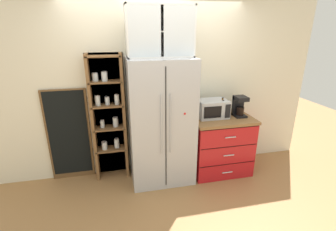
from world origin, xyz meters
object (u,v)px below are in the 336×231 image
(bottle_amber, at_px, (222,108))
(chalkboard_menu, at_px, (69,135))
(microwave, at_px, (212,109))
(coffee_maker, at_px, (239,106))
(mug_sage, at_px, (222,115))
(bottle_cobalt, at_px, (223,110))
(mug_red, at_px, (224,116))
(refrigerator, at_px, (161,122))

(bottle_amber, height_order, chalkboard_menu, chalkboard_menu)
(microwave, xyz_separation_m, coffee_maker, (0.41, -0.04, 0.03))
(mug_sage, distance_m, bottle_cobalt, 0.08)
(bottle_cobalt, bearing_deg, coffee_maker, 3.64)
(mug_red, bearing_deg, bottle_cobalt, 91.73)
(refrigerator, relative_size, coffee_maker, 5.78)
(coffee_maker, relative_size, mug_sage, 2.84)
(refrigerator, relative_size, chalkboard_menu, 1.31)
(coffee_maker, bearing_deg, mug_sage, -176.45)
(refrigerator, height_order, coffee_maker, refrigerator)
(bottle_cobalt, bearing_deg, mug_sage, 14.41)
(coffee_maker, relative_size, chalkboard_menu, 0.23)
(mug_sage, height_order, bottle_cobalt, bottle_cobalt)
(bottle_amber, bearing_deg, refrigerator, -178.63)
(mug_sage, height_order, mug_red, mug_red)
(mug_sage, relative_size, bottle_amber, 0.36)
(microwave, distance_m, mug_sage, 0.18)
(mug_red, distance_m, bottle_amber, 0.12)
(microwave, xyz_separation_m, mug_red, (0.14, -0.11, -0.08))
(refrigerator, relative_size, bottle_cobalt, 6.69)
(refrigerator, distance_m, microwave, 0.80)
(microwave, relative_size, mug_red, 3.66)
(microwave, distance_m, coffee_maker, 0.41)
(microwave, bearing_deg, mug_red, -39.13)
(mug_sage, bearing_deg, refrigerator, 179.66)
(mug_red, xyz_separation_m, bottle_cobalt, (-0.00, 0.05, 0.07))
(refrigerator, relative_size, bottle_amber, 5.96)
(refrigerator, bearing_deg, bottle_cobalt, -0.38)
(bottle_amber, bearing_deg, microwave, 167.22)
(refrigerator, distance_m, mug_red, 0.93)
(mug_red, distance_m, bottle_cobalt, 0.09)
(microwave, bearing_deg, chalkboard_menu, 173.32)
(mug_sage, xyz_separation_m, mug_red, (-0.00, -0.05, 0.01))
(mug_red, bearing_deg, bottle_amber, 91.14)
(microwave, xyz_separation_m, chalkboard_menu, (-2.09, 0.24, -0.33))
(microwave, xyz_separation_m, bottle_amber, (0.14, -0.03, 0.00))
(microwave, height_order, bottle_cobalt, bottle_cobalt)
(coffee_maker, height_order, bottle_cobalt, coffee_maker)
(coffee_maker, bearing_deg, refrigerator, -179.46)
(refrigerator, xyz_separation_m, mug_red, (0.93, -0.06, 0.04))
(refrigerator, distance_m, bottle_cobalt, 0.93)
(microwave, height_order, bottle_amber, bottle_amber)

